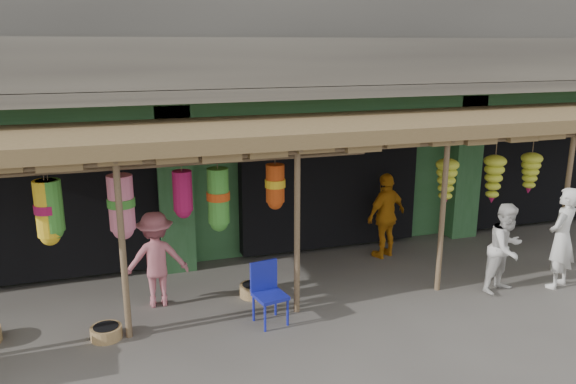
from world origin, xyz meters
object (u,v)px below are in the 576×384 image
object	(u,v)px
person_right	(506,248)
person_shopper	(156,259)
blue_chair	(268,289)
person_vendor	(386,215)
person_front	(562,238)

from	to	relation	value
person_right	person_shopper	distance (m)	5.65
blue_chair	person_right	xyz separation A→B (m)	(4.01, -0.23, 0.25)
person_right	person_vendor	world-z (taller)	person_vendor
person_front	person_right	distance (m)	1.01
person_vendor	person_shopper	size ratio (longest dim) A/B	1.09
person_right	person_vendor	size ratio (longest dim) A/B	0.91
person_right	person_vendor	xyz separation A→B (m)	(-1.12, 2.04, 0.07)
person_vendor	blue_chair	bearing A→B (deg)	11.08
person_right	person_shopper	bearing A→B (deg)	149.02
person_shopper	person_front	bearing A→B (deg)	169.48
person_vendor	person_shopper	distance (m)	4.45
blue_chair	person_right	size ratio (longest dim) A/B	0.60
person_front	person_right	xyz separation A→B (m)	(-1.00, 0.13, -0.11)
person_front	person_shopper	world-z (taller)	person_front
person_vendor	person_shopper	xyz separation A→B (m)	(-4.38, -0.74, -0.07)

